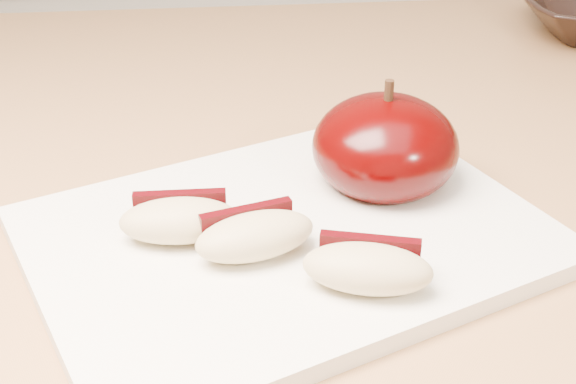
{
  "coord_description": "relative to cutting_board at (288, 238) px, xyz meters",
  "views": [
    {
      "loc": [
        -0.02,
        -0.02,
        1.17
      ],
      "look_at": [
        0.02,
        0.37,
        0.94
      ],
      "focal_mm": 50.0,
      "sensor_mm": 36.0,
      "label": 1
    }
  ],
  "objects": [
    {
      "name": "back_cabinet",
      "position": [
        -0.02,
        0.83,
        -0.44
      ],
      "size": [
        2.4,
        0.62,
        0.94
      ],
      "color": "silver",
      "rests_on": "ground"
    },
    {
      "name": "apple_wedge_a",
      "position": [
        -0.06,
        -0.0,
        0.02
      ],
      "size": [
        0.07,
        0.03,
        0.02
      ],
      "rotation": [
        0.0,
        0.0,
        -0.02
      ],
      "color": "tan",
      "rests_on": "cutting_board"
    },
    {
      "name": "cutting_board",
      "position": [
        0.0,
        0.0,
        0.0
      ],
      "size": [
        0.34,
        0.3,
        0.01
      ],
      "primitive_type": "cube",
      "rotation": [
        0.0,
        0.0,
        0.4
      ],
      "color": "white",
      "rests_on": "island_counter"
    },
    {
      "name": "apple_wedge_c",
      "position": [
        0.04,
        -0.06,
        0.02
      ],
      "size": [
        0.07,
        0.05,
        0.02
      ],
      "rotation": [
        0.0,
        0.0,
        -0.26
      ],
      "color": "tan",
      "rests_on": "cutting_board"
    },
    {
      "name": "apple_wedge_b",
      "position": [
        -0.02,
        -0.02,
        0.02
      ],
      "size": [
        0.07,
        0.05,
        0.02
      ],
      "rotation": [
        0.0,
        0.0,
        0.28
      ],
      "color": "tan",
      "rests_on": "cutting_board"
    },
    {
      "name": "apple_half",
      "position": [
        0.07,
        0.05,
        0.03
      ],
      "size": [
        0.1,
        0.1,
        0.08
      ],
      "rotation": [
        0.0,
        0.0,
        -0.14
      ],
      "color": "black",
      "rests_on": "cutting_board"
    }
  ]
}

